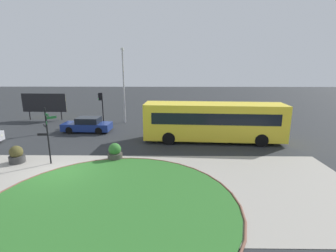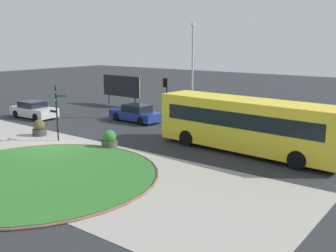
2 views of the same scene
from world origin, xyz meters
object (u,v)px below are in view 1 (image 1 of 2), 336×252
signpost_directional (47,132)px  billboard_left (44,103)px  car_far_lane (87,125)px  traffic_light_near (101,101)px  bus_yellow (213,121)px  planter_near_signpost (115,152)px  planter_kerbside (17,155)px  lamppost_tall (124,84)px

signpost_directional → billboard_left: signpost_directional is taller
car_far_lane → traffic_light_near: (0.43, 3.36, 1.77)m
signpost_directional → bus_yellow: signpost_directional is taller
signpost_directional → planter_near_signpost: 4.28m
signpost_directional → bus_yellow: (10.99, 4.95, -0.41)m
signpost_directional → traffic_light_near: bearing=88.9°
billboard_left → planter_near_signpost: (10.60, -12.14, -1.44)m
traffic_light_near → car_far_lane: bearing=82.6°
bus_yellow → planter_kerbside: 14.10m
lamppost_tall → planter_kerbside: bearing=-112.4°
planter_near_signpost → billboard_left: bearing=131.1°
bus_yellow → lamppost_tall: 11.13m
traffic_light_near → billboard_left: bearing=-14.3°
signpost_directional → billboard_left: size_ratio=0.72×
bus_yellow → lamppost_tall: lamppost_tall is taller
signpost_directional → lamppost_tall: (2.57, 11.78, 2.10)m
signpost_directional → planter_near_signpost: size_ratio=3.25×
billboard_left → planter_kerbside: (4.50, -12.81, -1.43)m
billboard_left → planter_near_signpost: bearing=-47.5°
bus_yellow → traffic_light_near: (-10.78, 6.24, 0.74)m
bus_yellow → planter_kerbside: bus_yellow is taller
planter_kerbside → signpost_directional: bearing=-3.7°
signpost_directional → traffic_light_near: signpost_directional is taller
signpost_directional → bus_yellow: bearing=24.3°
planter_near_signpost → bus_yellow: bearing=30.2°
billboard_left → signpost_directional: bearing=-61.3°
car_far_lane → billboard_left: bearing=-35.6°
car_far_lane → billboard_left: 8.37m
signpost_directional → lamppost_tall: 12.24m
car_far_lane → planter_kerbside: 7.94m
signpost_directional → car_far_lane: (-0.23, 7.83, -1.45)m
car_far_lane → billboard_left: (-6.49, 5.13, 1.30)m
lamppost_tall → billboard_left: 9.62m
signpost_directional → planter_kerbside: size_ratio=3.20×
traffic_light_near → lamppost_tall: (2.36, 0.59, 1.77)m
traffic_light_near → billboard_left: 7.16m
billboard_left → planter_kerbside: 13.65m
signpost_directional → planter_kerbside: (-2.22, 0.14, -1.58)m
car_far_lane → lamppost_tall: size_ratio=0.58×
traffic_light_near → planter_near_signpost: bearing=109.5°
planter_near_signpost → signpost_directional: bearing=-168.2°
traffic_light_near → lamppost_tall: bearing=-166.0°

